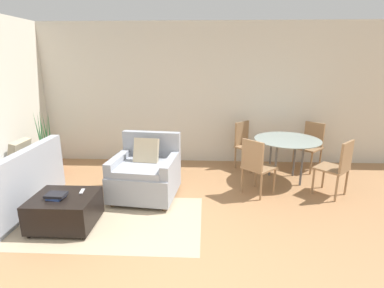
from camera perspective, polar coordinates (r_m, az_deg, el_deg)
ground_plane at (r=3.33m, az=-3.72°, el=-22.31°), size 20.00×20.00×0.00m
wall_back at (r=6.03m, az=-0.43°, el=9.39°), size 12.00×0.06×2.75m
area_rug at (r=4.25m, az=-16.57°, el=-13.80°), size 2.59×1.43×0.01m
couch at (r=4.84m, az=-32.65°, el=-7.94°), size 0.85×2.09×0.93m
armchair at (r=4.66m, az=-8.80°, el=-5.59°), size 1.03×1.02×0.94m
ottoman at (r=4.19m, az=-23.07°, el=-11.45°), size 0.77×0.66×0.41m
book_stack at (r=4.08m, az=-24.50°, el=-8.96°), size 0.24×0.19×0.06m
tv_remote_primary at (r=4.16m, az=-20.22°, el=-8.43°), size 0.06×0.15×0.01m
potted_plant at (r=6.14m, az=-25.81°, el=-2.89°), size 0.42×0.42×1.22m
dining_table at (r=5.35m, az=17.64°, el=0.03°), size 1.11×1.11×0.75m
dining_chair_near_left at (r=4.69m, az=12.06°, el=-3.66°), size 0.59×0.59×0.90m
dining_chair_near_right at (r=5.04m, az=26.06°, el=-3.58°), size 0.59×0.59×0.90m
dining_chair_far_left at (r=5.86m, az=10.18°, el=0.38°), size 0.59×0.59×0.90m
dining_chair_far_right at (r=6.14m, az=21.67°, el=0.22°), size 0.59×0.59×0.90m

